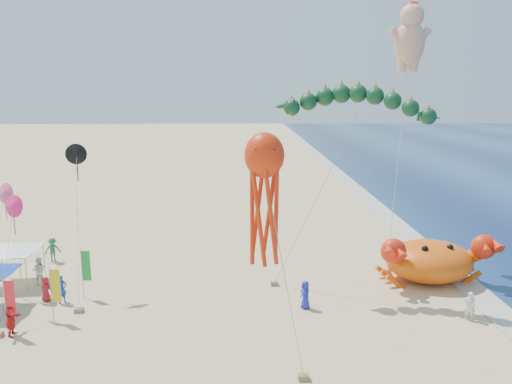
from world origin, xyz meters
TOP-DOWN VIEW (x-y plane):
  - ground at (0.00, 0.00)m, footprint 320.00×320.00m
  - foam_strip at (12.00, 0.00)m, footprint 320.00×320.00m
  - crab_inflatable at (9.71, 3.34)m, footprint 7.83×5.38m
  - dragon_kite at (3.98, 2.17)m, footprint 9.84×3.62m
  - cherub_kite at (9.27, 8.87)m, footprint 3.32×5.14m
  - octopus_kite at (-1.91, -7.24)m, footprint 2.85×1.76m
  - canopy_white at (-18.09, 3.85)m, footprint 3.43×3.43m
  - feather_flags at (-15.03, -0.25)m, footprint 7.50×6.76m
  - beachgoers at (-11.96, 1.88)m, footprint 27.93×12.88m
  - small_kites at (-15.47, 1.47)m, footprint 5.84×6.53m

SIDE VIEW (x-z plane):
  - ground at x=0.00m, z-range 0.00..0.00m
  - foam_strip at x=12.00m, z-range 0.01..0.01m
  - beachgoers at x=-11.96m, z-range -0.06..1.80m
  - crab_inflatable at x=9.71m, z-range -0.20..3.23m
  - feather_flags at x=-15.03m, z-range 0.41..3.61m
  - canopy_white at x=-18.09m, z-range 1.09..3.79m
  - small_kites at x=-15.47m, z-range 1.68..11.13m
  - octopus_kite at x=-1.91m, z-range 3.06..14.02m
  - dragon_kite at x=3.98m, z-range 5.25..17.92m
  - cherub_kite at x=9.27m, z-range 7.10..25.91m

